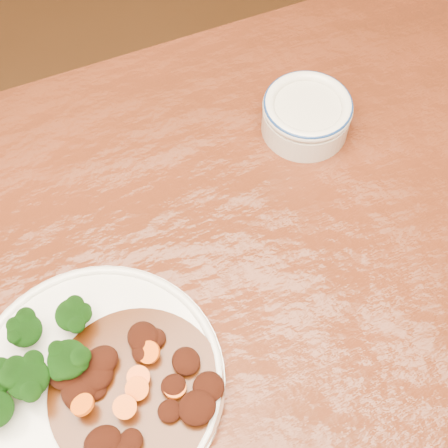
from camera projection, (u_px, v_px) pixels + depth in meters
dining_table at (163, 375)px, 0.76m from camera, size 1.61×1.10×0.75m
dinner_plate at (96, 383)px, 0.66m from camera, size 0.28×0.28×0.02m
broccoli_florets at (33, 363)px, 0.64m from camera, size 0.14×0.10×0.05m
mince_stew at (128, 386)px, 0.65m from camera, size 0.19×0.19×0.03m
dip_bowl at (306, 114)px, 0.82m from camera, size 0.12×0.12×0.05m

